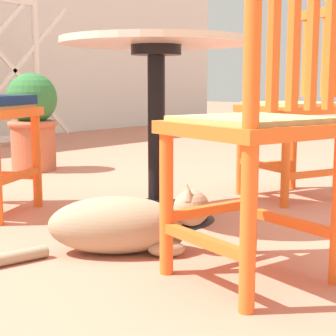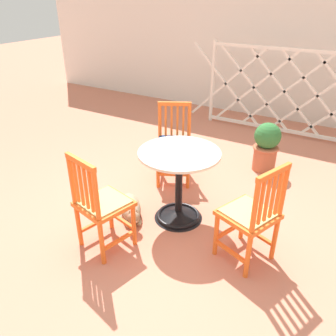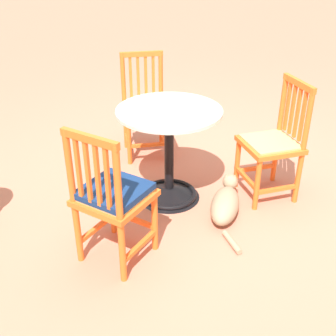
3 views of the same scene
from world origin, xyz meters
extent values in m
plane|color=#C6755B|center=(0.00, 0.00, 0.00)|extent=(24.00, 24.00, 0.00)
cone|color=black|center=(-0.01, 0.23, 0.05)|extent=(0.48, 0.48, 0.10)
torus|color=black|center=(-0.01, 0.23, 0.03)|extent=(0.44, 0.44, 0.04)
cylinder|color=black|center=(-0.01, 0.23, 0.37)|extent=(0.07, 0.07, 0.66)
cylinder|color=black|center=(-0.01, 0.23, 0.68)|extent=(0.20, 0.20, 0.04)
cylinder|color=beige|center=(-0.01, 0.23, 0.72)|extent=(0.76, 0.76, 0.02)
cylinder|color=orange|center=(-0.48, -0.23, 0.23)|extent=(0.04, 0.04, 0.45)
cylinder|color=orange|center=(-0.15, -0.31, 0.23)|extent=(0.04, 0.04, 0.45)
cylinder|color=orange|center=(-0.57, -0.56, 0.46)|extent=(0.04, 0.04, 0.91)
cylinder|color=orange|center=(-0.24, -0.64, 0.46)|extent=(0.04, 0.04, 0.91)
cube|color=orange|center=(-0.52, -0.40, 0.14)|extent=(0.11, 0.34, 0.03)
cube|color=orange|center=(-0.19, -0.48, 0.14)|extent=(0.11, 0.34, 0.03)
cube|color=orange|center=(-0.32, -0.27, 0.17)|extent=(0.34, 0.11, 0.03)
cube|color=orange|center=(-0.36, -0.44, 0.43)|extent=(0.49, 0.49, 0.04)
cube|color=tan|center=(-0.36, -0.44, 0.45)|extent=(0.42, 0.42, 0.02)
cube|color=orange|center=(-0.50, -0.58, 0.68)|extent=(0.03, 0.03, 0.39)
cube|color=orange|center=(-0.43, -0.59, 0.68)|extent=(0.03, 0.03, 0.39)
cube|color=orange|center=(-0.37, -0.61, 0.68)|extent=(0.03, 0.03, 0.39)
cube|color=orange|center=(-0.30, -0.63, 0.68)|extent=(0.03, 0.03, 0.39)
cube|color=orange|center=(-0.40, -0.60, 0.89)|extent=(0.38, 0.12, 0.04)
cylinder|color=orange|center=(0.52, -0.07, 0.23)|extent=(0.04, 0.04, 0.45)
cylinder|color=orange|center=(0.64, 0.25, 0.23)|extent=(0.04, 0.04, 0.45)
cylinder|color=orange|center=(0.84, -0.19, 0.46)|extent=(0.04, 0.04, 0.91)
cylinder|color=orange|center=(0.96, 0.13, 0.46)|extent=(0.04, 0.04, 0.91)
cube|color=orange|center=(0.68, -0.13, 0.14)|extent=(0.33, 0.15, 0.03)
cube|color=orange|center=(0.80, 0.19, 0.14)|extent=(0.33, 0.15, 0.03)
cube|color=orange|center=(0.58, 0.09, 0.17)|extent=(0.15, 0.33, 0.03)
cube|color=orange|center=(0.74, 0.03, 0.43)|extent=(0.52, 0.52, 0.04)
cube|color=tan|center=(0.74, 0.03, 0.45)|extent=(0.45, 0.45, 0.02)
cube|color=orange|center=(0.86, -0.13, 0.68)|extent=(0.03, 0.03, 0.39)
cube|color=orange|center=(0.89, -0.06, 0.68)|extent=(0.03, 0.03, 0.39)
cube|color=orange|center=(0.91, 0.00, 0.68)|extent=(0.03, 0.03, 0.39)
cube|color=orange|center=(0.93, 0.06, 0.68)|extent=(0.03, 0.03, 0.39)
cube|color=orange|center=(0.90, -0.03, 0.89)|extent=(0.17, 0.37, 0.04)
cylinder|color=orange|center=(-0.19, 0.79, 0.23)|extent=(0.04, 0.04, 0.45)
cylinder|color=orange|center=(-0.49, 0.63, 0.23)|extent=(0.04, 0.04, 0.45)
cylinder|color=orange|center=(-0.35, 1.09, 0.46)|extent=(0.04, 0.04, 0.91)
cylinder|color=orange|center=(-0.65, 0.94, 0.46)|extent=(0.04, 0.04, 0.91)
cube|color=orange|center=(-0.27, 0.94, 0.14)|extent=(0.18, 0.32, 0.03)
cube|color=orange|center=(-0.57, 0.79, 0.14)|extent=(0.18, 0.32, 0.03)
cube|color=orange|center=(-0.34, 0.71, 0.17)|extent=(0.32, 0.18, 0.03)
cube|color=orange|center=(-0.42, 0.86, 0.43)|extent=(0.54, 0.54, 0.04)
cube|color=tan|center=(-0.42, 0.86, 0.45)|extent=(0.47, 0.47, 0.02)
cube|color=orange|center=(-0.41, 1.06, 0.68)|extent=(0.03, 0.03, 0.39)
cube|color=orange|center=(-0.47, 1.03, 0.68)|extent=(0.03, 0.03, 0.39)
cube|color=orange|center=(-0.53, 1.00, 0.68)|extent=(0.03, 0.03, 0.39)
cube|color=orange|center=(-0.59, 0.97, 0.68)|extent=(0.03, 0.03, 0.39)
cube|color=orange|center=(-0.50, 1.01, 0.89)|extent=(0.35, 0.20, 0.04)
cube|color=navy|center=(-0.42, 0.86, 0.48)|extent=(0.48, 0.48, 0.04)
ellipsoid|color=#9E896B|center=(-0.44, 0.02, 0.10)|extent=(0.45, 0.46, 0.19)
ellipsoid|color=silver|center=(-0.37, -0.05, 0.08)|extent=(0.23, 0.23, 0.14)
sphere|color=#9E896B|center=(-0.27, -0.16, 0.15)|extent=(0.12, 0.12, 0.12)
ellipsoid|color=silver|center=(-0.24, -0.19, 0.14)|extent=(0.07, 0.07, 0.04)
cone|color=#9E896B|center=(-0.26, -0.13, 0.20)|extent=(0.04, 0.04, 0.04)
cone|color=#9E896B|center=(-0.30, -0.17, 0.20)|extent=(0.04, 0.04, 0.04)
ellipsoid|color=#9E896B|center=(-0.29, -0.06, 0.03)|extent=(0.12, 0.13, 0.05)
ellipsoid|color=#9E896B|center=(-0.37, -0.13, 0.03)|extent=(0.12, 0.13, 0.05)
cylinder|color=#9E896B|center=(-0.73, 0.18, 0.02)|extent=(0.22, 0.08, 0.04)
camera|label=1|loc=(-1.66, -1.24, 0.55)|focal=58.60mm
camera|label=2|loc=(1.31, -2.23, 2.04)|focal=36.39mm
camera|label=3|loc=(-2.42, 1.70, 1.83)|focal=45.61mm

